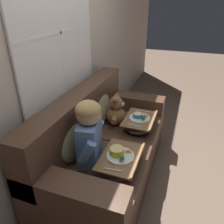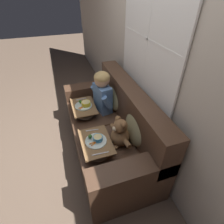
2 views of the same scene
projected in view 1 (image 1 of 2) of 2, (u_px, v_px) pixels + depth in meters
ground_plane at (110, 175)px, 2.43m from camera, size 14.00×14.00×0.00m
wall_back_with_window at (58, 53)px, 1.98m from camera, size 8.00×0.08×2.60m
couch at (104, 148)px, 2.29m from camera, size 1.82×0.85×0.95m
throw_pillow_behind_child at (71, 138)px, 1.90m from camera, size 0.43×0.21×0.44m
throw_pillow_behind_teddy at (101, 106)px, 2.48m from camera, size 0.44×0.21×0.45m
child_figure at (89, 130)px, 1.80m from camera, size 0.43×0.23×0.58m
teddy_bear at (116, 112)px, 2.45m from camera, size 0.38×0.27×0.36m
lap_tray_child at (120, 161)px, 1.83m from camera, size 0.45×0.31×0.19m
lap_tray_teddy at (139, 123)px, 2.41m from camera, size 0.45×0.32×0.19m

